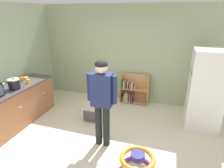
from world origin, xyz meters
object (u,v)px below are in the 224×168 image
object	(u,v)px
bookshelf	(133,91)
yellow_cup	(28,81)
banana_bunch	(26,77)
green_cup	(14,81)
kitchen_counter	(10,110)
white_cup	(3,86)
refrigerator	(206,90)
crock_pot	(14,84)
standing_person	(102,96)
pet_carrier	(94,111)
orange_cup	(22,79)
blue_cup	(5,91)
baby_walker	(137,162)

from	to	relation	value
bookshelf	yellow_cup	world-z (taller)	yellow_cup
banana_bunch	green_cup	xyz separation A→B (m)	(-0.03, -0.36, 0.02)
kitchen_counter	white_cup	bearing A→B (deg)	144.92
refrigerator	crock_pot	xyz separation A→B (m)	(-3.98, -1.22, 0.12)
standing_person	green_cup	size ratio (longest dim) A/B	18.10
pet_carrier	refrigerator	bearing A→B (deg)	9.89
bookshelf	orange_cup	size ratio (longest dim) A/B	8.95
banana_bunch	blue_cup	world-z (taller)	blue_cup
white_cup	orange_cup	world-z (taller)	same
kitchen_counter	blue_cup	world-z (taller)	blue_cup
crock_pot	green_cup	distance (m)	0.41
white_cup	blue_cup	distance (m)	0.35
kitchen_counter	banana_bunch	bearing A→B (deg)	101.72
standing_person	baby_walker	size ratio (longest dim) A/B	2.85
pet_carrier	green_cup	xyz separation A→B (m)	(-1.81, -0.50, 0.77)
white_cup	standing_person	bearing A→B (deg)	-1.37
bookshelf	orange_cup	world-z (taller)	orange_cup
green_cup	yellow_cup	xyz separation A→B (m)	(0.31, 0.10, 0.00)
baby_walker	white_cup	bearing A→B (deg)	170.99
kitchen_counter	banana_bunch	xyz separation A→B (m)	(-0.17, 0.80, 0.48)
standing_person	orange_cup	distance (m)	2.34
white_cup	blue_cup	world-z (taller)	same
yellow_cup	blue_cup	xyz separation A→B (m)	(-0.05, -0.63, 0.00)
green_cup	yellow_cup	world-z (taller)	same
refrigerator	yellow_cup	bearing A→B (deg)	-168.10
baby_walker	blue_cup	world-z (taller)	blue_cup
pet_carrier	crock_pot	distance (m)	1.91
banana_bunch	yellow_cup	bearing A→B (deg)	-41.70
bookshelf	green_cup	world-z (taller)	green_cup
pet_carrier	white_cup	xyz separation A→B (m)	(-1.81, -0.81, 0.77)
yellow_cup	standing_person	bearing A→B (deg)	-12.73
crock_pot	white_cup	xyz separation A→B (m)	(-0.29, -0.02, -0.07)
kitchen_counter	green_cup	bearing A→B (deg)	113.30
standing_person	banana_bunch	xyz separation A→B (m)	(-2.33, 0.72, -0.12)
pet_carrier	banana_bunch	bearing A→B (deg)	-175.19
bookshelf	orange_cup	xyz separation A→B (m)	(-2.44, -1.49, 0.59)
refrigerator	banana_bunch	bearing A→B (deg)	-172.23
yellow_cup	refrigerator	bearing A→B (deg)	11.90
green_cup	pet_carrier	bearing A→B (deg)	15.61
crock_pot	blue_cup	size ratio (longest dim) A/B	2.69
white_cup	bookshelf	bearing A→B (deg)	37.88
green_cup	refrigerator	bearing A→B (deg)	12.34
kitchen_counter	banana_bunch	world-z (taller)	banana_bunch
standing_person	crock_pot	distance (m)	2.07
standing_person	green_cup	distance (m)	2.39
kitchen_counter	orange_cup	world-z (taller)	orange_cup
refrigerator	green_cup	world-z (taller)	refrigerator
banana_bunch	blue_cup	size ratio (longest dim) A/B	1.67
yellow_cup	blue_cup	distance (m)	0.63
standing_person	refrigerator	bearing A→B (deg)	34.13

